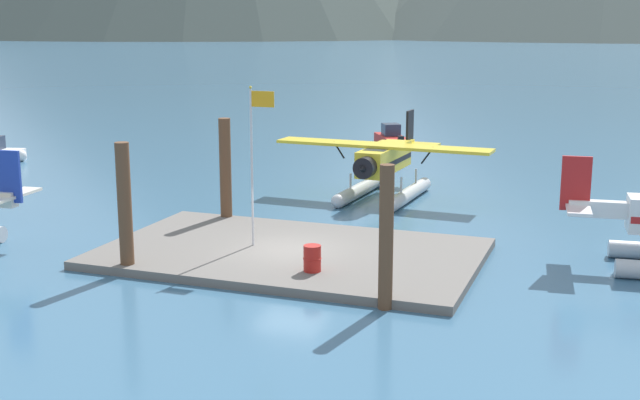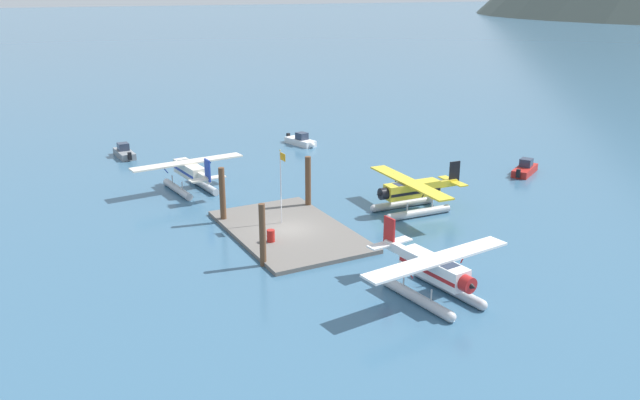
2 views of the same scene
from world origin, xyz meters
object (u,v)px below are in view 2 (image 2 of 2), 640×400
(seaplane_white_stbd_fwd, at_px, (434,273))
(boat_white_open_west, at_px, (301,141))
(boat_grey_open_sw, at_px, (124,152))
(flagpole, at_px, (281,178))
(seaplane_cream_port_aft, at_px, (190,174))
(seaplane_yellow_bow_centre, at_px, (411,194))
(fuel_drum, at_px, (271,236))
(boat_red_open_north, at_px, (525,169))

(seaplane_white_stbd_fwd, bearing_deg, boat_white_open_west, 165.14)
(boat_grey_open_sw, bearing_deg, boat_white_open_west, 78.25)
(seaplane_white_stbd_fwd, bearing_deg, boat_grey_open_sw, -167.88)
(flagpole, distance_m, seaplane_cream_port_aft, 13.19)
(flagpole, relative_size, seaplane_white_stbd_fwd, 0.56)
(boat_white_open_west, bearing_deg, seaplane_yellow_bow_centre, -5.47)
(seaplane_white_stbd_fwd, bearing_deg, seaplane_yellow_bow_centre, 149.47)
(seaplane_cream_port_aft, xyz_separation_m, boat_white_open_west, (-11.30, 16.79, -1.09))
(seaplane_cream_port_aft, bearing_deg, boat_grey_open_sw, -169.79)
(seaplane_yellow_bow_centre, relative_size, boat_grey_open_sw, 2.14)
(seaplane_white_stbd_fwd, bearing_deg, flagpole, -168.84)
(fuel_drum, bearing_deg, seaplane_white_stbd_fwd, 23.60)
(seaplane_cream_port_aft, bearing_deg, fuel_drum, 4.40)
(fuel_drum, height_order, seaplane_white_stbd_fwd, seaplane_white_stbd_fwd)
(seaplane_yellow_bow_centre, height_order, boat_white_open_west, seaplane_yellow_bow_centre)
(seaplane_yellow_bow_centre, height_order, seaplane_white_stbd_fwd, same)
(seaplane_white_stbd_fwd, distance_m, boat_white_open_west, 40.28)
(flagpole, height_order, boat_white_open_west, flagpole)
(fuel_drum, bearing_deg, boat_white_open_west, 149.86)
(boat_grey_open_sw, bearing_deg, flagpole, 12.64)
(seaplane_yellow_bow_centre, relative_size, boat_white_open_west, 2.17)
(seaplane_yellow_bow_centre, bearing_deg, seaplane_white_stbd_fwd, -30.53)
(boat_red_open_north, bearing_deg, boat_grey_open_sw, -126.89)
(flagpole, height_order, boat_red_open_north, flagpole)
(flagpole, relative_size, boat_red_open_north, 1.32)
(fuel_drum, distance_m, seaplane_yellow_bow_centre, 13.24)
(flagpole, distance_m, boat_white_open_west, 27.49)
(seaplane_yellow_bow_centre, distance_m, seaplane_white_stbd_fwd, 15.51)
(seaplane_white_stbd_fwd, height_order, boat_white_open_west, seaplane_white_stbd_fwd)
(flagpole, bearing_deg, fuel_drum, -36.86)
(seaplane_yellow_bow_centre, relative_size, seaplane_white_stbd_fwd, 1.00)
(flagpole, relative_size, boat_grey_open_sw, 1.19)
(seaplane_cream_port_aft, distance_m, boat_grey_open_sw, 15.65)
(flagpole, relative_size, fuel_drum, 6.62)
(flagpole, relative_size, seaplane_cream_port_aft, 0.56)
(flagpole, bearing_deg, boat_white_open_west, 150.80)
(seaplane_yellow_bow_centre, xyz_separation_m, boat_white_open_west, (-25.57, 2.45, -1.09))
(seaplane_cream_port_aft, relative_size, boat_red_open_north, 2.38)
(boat_white_open_west, bearing_deg, boat_red_open_north, 33.86)
(seaplane_white_stbd_fwd, bearing_deg, seaplane_cream_port_aft, -166.82)
(seaplane_cream_port_aft, bearing_deg, boat_red_open_north, 72.06)
(boat_red_open_north, height_order, boat_white_open_west, same)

